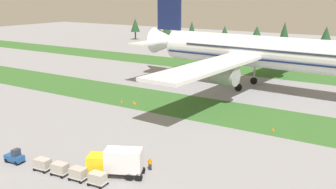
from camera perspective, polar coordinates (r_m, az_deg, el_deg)
The scene contains 15 objects.
grass_strip_near at distance 81.19m, azimuth -0.40°, elevation -1.12°, with size 320.00×15.31×0.01m, color #336028.
grass_strip_far at distance 118.34m, azimuth 10.90°, elevation 3.61°, with size 320.00×15.31×0.01m, color #336028.
airliner at distance 93.12m, azimuth 13.11°, elevation 6.18°, with size 60.53×74.87×25.04m.
baggage_tug at distance 56.44m, azimuth -21.52°, elevation -8.50°, with size 2.70×1.52×1.97m.
cargo_dolly_lead at distance 52.93m, azimuth -17.88°, elevation -9.60°, with size 2.32×1.69×1.55m.
cargo_dolly_second at distance 51.03m, azimuth -15.54°, elevation -10.34°, with size 2.32×1.69×1.55m.
cargo_dolly_third at distance 49.24m, azimuth -13.00°, elevation -11.12°, with size 2.32×1.69×1.55m.
cargo_dolly_fourth at distance 47.56m, azimuth -10.27°, elevation -11.93°, with size 2.32×1.69×1.55m.
catering_truck at distance 48.94m, azimuth -7.57°, elevation -9.69°, with size 7.26×5.12×3.58m.
ground_crew_marshaller at distance 50.54m, azimuth -2.64°, elevation -10.01°, with size 0.51×0.36×1.74m.
taxiway_marker_0 at distance 79.92m, azimuth -4.86°, elevation -1.24°, with size 0.44×0.44×0.53m, color orange.
taxiway_marker_1 at distance 81.35m, azimuth -6.81°, elevation -0.96°, with size 0.44×0.44×0.66m, color orange.
taxiway_marker_2 at distance 66.77m, azimuth 15.13°, elevation -4.89°, with size 0.44×0.44×0.59m, color orange.
taxiway_marker_3 at distance 80.50m, azimuth -5.03°, elevation -1.07°, with size 0.44×0.44×0.67m, color orange.
distant_tree_line at distance 159.42m, azimuth 20.22°, elevation 8.22°, with size 152.86×8.93×12.11m.
Camera 1 is at (42.47, -23.43, 21.94)m, focal length 41.64 mm.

